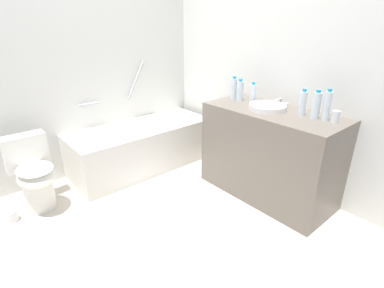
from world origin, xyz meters
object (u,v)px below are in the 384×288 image
(bath_mat, at_px, (158,191))
(water_bottle_0, at_px, (240,91))
(sink_faucet, at_px, (280,102))
(toilet, at_px, (34,175))
(sink_basin, at_px, (268,107))
(water_bottle_1, at_px, (253,93))
(bathtub, at_px, (142,145))
(drinking_glass_0, at_px, (335,117))
(water_bottle_3, at_px, (327,106))
(water_bottle_2, at_px, (316,105))
(water_bottle_4, at_px, (234,88))
(water_bottle_5, at_px, (303,103))
(toilet_paper_roll, at_px, (11,216))

(bath_mat, bearing_deg, water_bottle_0, -18.42)
(sink_faucet, height_order, water_bottle_0, water_bottle_0)
(toilet, height_order, sink_faucet, sink_faucet)
(sink_faucet, bearing_deg, toilet, 148.91)
(sink_basin, distance_m, bath_mat, 1.37)
(water_bottle_0, xyz_separation_m, water_bottle_1, (0.01, -0.15, -0.01))
(bath_mat, bearing_deg, bathtub, 71.30)
(water_bottle_0, xyz_separation_m, drinking_glass_0, (0.03, -0.96, -0.05))
(toilet, distance_m, sink_basin, 2.21)
(water_bottle_3, relative_size, drinking_glass_0, 2.63)
(sink_basin, distance_m, water_bottle_3, 0.51)
(bathtub, relative_size, water_bottle_2, 6.86)
(sink_basin, xyz_separation_m, bath_mat, (-0.80, 0.68, -0.89))
(toilet, relative_size, sink_basin, 2.03)
(bathtub, height_order, water_bottle_4, bathtub)
(bathtub, relative_size, water_bottle_3, 6.38)
(sink_basin, xyz_separation_m, drinking_glass_0, (0.09, -0.57, 0.03))
(sink_basin, height_order, water_bottle_1, water_bottle_1)
(water_bottle_3, bearing_deg, water_bottle_1, 90.92)
(sink_faucet, bearing_deg, water_bottle_1, 116.51)
(water_bottle_2, bearing_deg, bathtub, 111.69)
(water_bottle_3, bearing_deg, water_bottle_5, 92.82)
(water_bottle_3, relative_size, bath_mat, 0.41)
(bathtub, bearing_deg, sink_faucet, -57.86)
(bathtub, bearing_deg, water_bottle_1, -56.64)
(toilet_paper_roll, bearing_deg, sink_basin, -28.54)
(toilet, height_order, bath_mat, toilet)
(water_bottle_2, bearing_deg, water_bottle_1, 89.31)
(water_bottle_1, relative_size, bath_mat, 0.33)
(drinking_glass_0, bearing_deg, water_bottle_4, 91.35)
(bathtub, xyz_separation_m, water_bottle_4, (0.66, -0.79, 0.70))
(toilet, height_order, water_bottle_4, water_bottle_4)
(water_bottle_0, xyz_separation_m, water_bottle_3, (0.03, -0.88, 0.02))
(bathtub, height_order, water_bottle_5, bathtub)
(bathtub, xyz_separation_m, water_bottle_2, (0.67, -1.68, 0.71))
(water_bottle_0, relative_size, drinking_glass_0, 2.21)
(toilet, xyz_separation_m, sink_basin, (1.78, -1.19, 0.56))
(water_bottle_1, xyz_separation_m, drinking_glass_0, (0.01, -0.81, -0.05))
(bathtub, bearing_deg, toilet_paper_roll, -173.94)
(toilet_paper_roll, bearing_deg, water_bottle_2, -35.85)
(sink_faucet, xyz_separation_m, water_bottle_0, (-0.13, 0.39, 0.07))
(bath_mat, distance_m, toilet_paper_roll, 1.32)
(sink_faucet, bearing_deg, toilet_paper_roll, 153.60)
(bathtub, xyz_separation_m, water_bottle_5, (0.68, -1.55, 0.70))
(water_bottle_1, relative_size, water_bottle_4, 0.89)
(sink_basin, height_order, water_bottle_0, water_bottle_0)
(bathtub, distance_m, water_bottle_1, 1.41)
(water_bottle_0, bearing_deg, toilet, 156.47)
(water_bottle_0, xyz_separation_m, bath_mat, (-0.86, 0.29, -0.96))
(toilet_paper_roll, bearing_deg, drinking_glass_0, -38.31)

